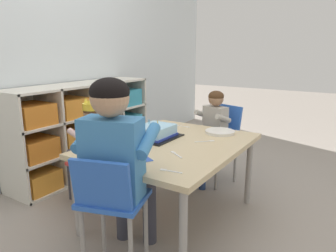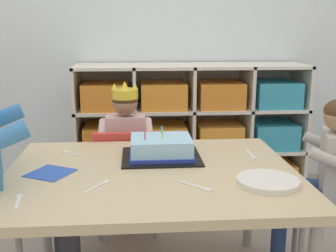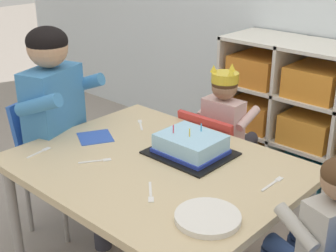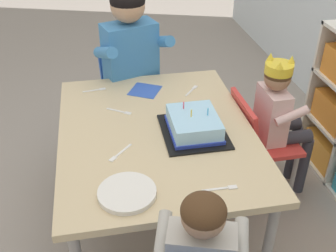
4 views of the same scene
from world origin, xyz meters
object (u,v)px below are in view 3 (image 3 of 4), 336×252
at_px(classroom_chair_adult_side, 50,148).
at_px(adult_helper_seated, 64,111).
at_px(activity_table, 155,174).
at_px(fork_near_cake_tray, 97,161).
at_px(child_with_crown, 228,122).
at_px(fork_scattered_mid_table, 40,152).
at_px(guest_at_table_side, 320,235).
at_px(fork_near_child_seat, 273,183).
at_px(birthday_cake_on_tray, 191,146).
at_px(fork_at_table_front_edge, 141,124).
at_px(classroom_chair_blue, 215,153).
at_px(fork_by_napkin, 151,193).
at_px(paper_plate_stack, 208,217).

xyz_separation_m(classroom_chair_adult_side, adult_helper_seated, (0.10, 0.03, 0.22)).
bearing_deg(adult_helper_seated, activity_table, -104.48).
xyz_separation_m(adult_helper_seated, fork_near_cake_tray, (0.39, -0.12, -0.09)).
xyz_separation_m(child_with_crown, fork_scattered_mid_table, (-0.33, -0.93, 0.05)).
distance_m(activity_table, fork_scattered_mid_table, 0.52).
xyz_separation_m(classroom_chair_adult_side, guest_at_table_side, (1.40, 0.09, 0.10)).
height_order(classroom_chair_adult_side, fork_scattered_mid_table, classroom_chair_adult_side).
bearing_deg(fork_near_child_seat, guest_at_table_side, 61.02).
xyz_separation_m(birthday_cake_on_tray, fork_near_child_seat, (0.40, 0.02, -0.04)).
relative_size(child_with_crown, fork_at_table_front_edge, 7.56).
bearing_deg(adult_helper_seated, fork_near_cake_tray, -124.77).
bearing_deg(fork_near_child_seat, classroom_chair_blue, -123.94).
distance_m(adult_helper_seated, guest_at_table_side, 1.30).
relative_size(classroom_chair_blue, child_with_crown, 0.72).
height_order(classroom_chair_blue, adult_helper_seated, adult_helper_seated).
xyz_separation_m(classroom_chair_adult_side, fork_near_cake_tray, (0.49, -0.09, 0.13)).
bearing_deg(adult_helper_seated, fork_at_table_front_edge, -56.86).
height_order(fork_scattered_mid_table, fork_near_cake_tray, same).
relative_size(fork_by_napkin, fork_near_cake_tray, 0.93).
bearing_deg(fork_by_napkin, birthday_cake_on_tray, -29.79).
relative_size(child_with_crown, fork_near_cake_tray, 6.77).
bearing_deg(paper_plate_stack, adult_helper_seated, 171.49).
bearing_deg(fork_near_cake_tray, paper_plate_stack, 120.31).
distance_m(activity_table, guest_at_table_side, 0.72).
xyz_separation_m(fork_near_child_seat, fork_by_napkin, (-0.29, -0.37, 0.00)).
height_order(birthday_cake_on_tray, fork_at_table_front_edge, birthday_cake_on_tray).
bearing_deg(classroom_chair_blue, birthday_cake_on_tray, 110.75).
relative_size(classroom_chair_blue, adult_helper_seated, 0.57).
relative_size(child_with_crown, paper_plate_stack, 3.72).
relative_size(paper_plate_stack, fork_by_napkin, 1.96).
bearing_deg(child_with_crown, fork_near_child_seat, 137.85).
height_order(adult_helper_seated, paper_plate_stack, adult_helper_seated).
bearing_deg(paper_plate_stack, classroom_chair_adult_side, 173.95).
bearing_deg(classroom_chair_adult_side, birthday_cake_on_tray, -90.01).
bearing_deg(paper_plate_stack, fork_at_table_front_edge, 150.45).
distance_m(classroom_chair_adult_side, fork_at_table_front_edge, 0.48).
bearing_deg(fork_near_child_seat, birthday_cake_on_tray, -87.16).
distance_m(activity_table, fork_by_napkin, 0.25).
relative_size(activity_table, paper_plate_stack, 5.12).
distance_m(adult_helper_seated, paper_plate_stack, 1.01).
relative_size(birthday_cake_on_tray, fork_scattered_mid_table, 2.66).
bearing_deg(child_with_crown, fork_by_napkin, 106.17).
distance_m(birthday_cake_on_tray, fork_scattered_mid_table, 0.65).
distance_m(adult_helper_seated, fork_near_cake_tray, 0.42).
height_order(birthday_cake_on_tray, fork_near_cake_tray, birthday_cake_on_tray).
relative_size(classroom_chair_adult_side, paper_plate_stack, 3.09).
distance_m(classroom_chair_blue, adult_helper_seated, 0.81).
height_order(activity_table, birthday_cake_on_tray, birthday_cake_on_tray).
distance_m(child_with_crown, fork_near_child_seat, 0.74).
distance_m(child_with_crown, birthday_cake_on_tray, 0.53).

